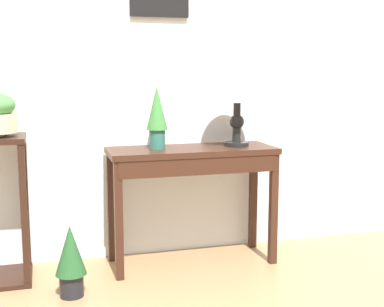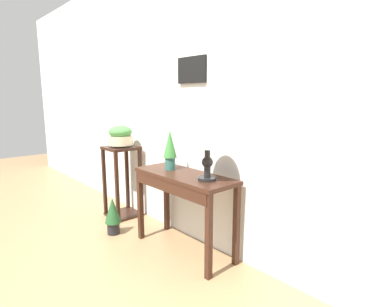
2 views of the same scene
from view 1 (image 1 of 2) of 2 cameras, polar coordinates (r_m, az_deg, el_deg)
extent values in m
cube|color=silver|center=(3.42, -2.51, 12.48)|extent=(9.00, 0.10, 2.80)
cube|color=#381E14|center=(3.19, -0.03, 0.32)|extent=(1.02, 0.39, 0.03)
cube|color=#381E14|center=(3.04, 0.87, -1.40)|extent=(0.95, 0.03, 0.10)
cube|color=#381E14|center=(3.02, -7.96, -7.34)|extent=(0.05, 0.04, 0.69)
cube|color=#381E14|center=(3.28, 8.82, -6.04)|extent=(0.04, 0.04, 0.69)
cube|color=#381E14|center=(3.32, -8.75, -5.83)|extent=(0.05, 0.04, 0.69)
cube|color=#381E14|center=(3.56, 6.65, -4.79)|extent=(0.04, 0.04, 0.69)
cylinder|color=black|center=(3.28, 4.86, 1.05)|extent=(0.15, 0.15, 0.02)
cylinder|color=black|center=(3.27, 4.88, 2.36)|extent=(0.05, 0.05, 0.13)
sphere|color=black|center=(3.26, 4.89, 3.46)|extent=(0.09, 0.09, 0.09)
cylinder|color=black|center=(3.26, 4.90, 4.56)|extent=(0.05, 0.05, 0.13)
cone|color=silver|center=(3.25, 4.94, 7.51)|extent=(0.33, 0.33, 0.21)
cylinder|color=#2D665B|center=(3.14, -3.80, 1.56)|extent=(0.10, 0.10, 0.12)
cone|color=#387A38|center=(3.12, -3.84, 4.98)|extent=(0.12, 0.12, 0.26)
cube|color=black|center=(3.27, -20.07, -12.61)|extent=(0.35, 0.35, 0.03)
cube|color=black|center=(3.00, -17.76, -6.38)|extent=(0.03, 0.03, 0.77)
cube|color=black|center=(3.29, -17.62, -5.03)|extent=(0.03, 0.04, 0.77)
cylinder|color=black|center=(2.94, -12.94, -13.78)|extent=(0.13, 0.13, 0.13)
cone|color=#235128|center=(2.87, -13.07, -10.17)|extent=(0.16, 0.16, 0.26)
camera|label=2|loc=(3.20, 50.79, 9.51)|focal=29.32mm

